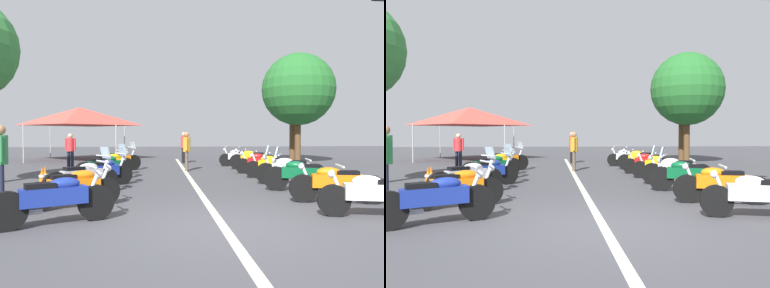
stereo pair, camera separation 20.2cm
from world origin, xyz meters
TOP-DOWN VIEW (x-y plane):
  - ground_plane at (0.00, 0.00)m, footprint 80.00×80.00m
  - lane_centre_stripe at (5.87, 0.00)m, footprint 21.98×0.16m
  - motorcycle_left_row_0 at (0.39, 2.85)m, footprint 1.11×1.93m
  - motorcycle_left_row_1 at (1.88, 2.85)m, footprint 1.10×1.83m
  - motorcycle_left_row_2 at (3.50, 3.01)m, footprint 1.45×1.66m
  - motorcycle_left_row_3 at (5.12, 2.79)m, footprint 1.19×1.79m
  - motorcycle_left_row_4 at (6.63, 2.91)m, footprint 1.29×1.81m
  - motorcycle_left_row_5 at (8.12, 2.95)m, footprint 1.18×1.78m
  - motorcycle_left_row_6 at (9.71, 2.80)m, footprint 1.23×1.89m
  - motorcycle_right_row_0 at (0.44, -2.94)m, footprint 0.87×2.10m
  - motorcycle_right_row_1 at (1.92, -2.91)m, footprint 0.82×2.09m
  - motorcycle_right_row_2 at (3.58, -2.75)m, footprint 1.03×1.93m
  - motorcycle_right_row_3 at (5.01, -2.94)m, footprint 0.89×2.10m
  - motorcycle_right_row_4 at (6.66, -2.93)m, footprint 0.84×1.98m
  - motorcycle_right_row_5 at (8.12, -2.92)m, footprint 0.85×2.03m
  - motorcycle_right_row_6 at (9.81, -3.00)m, footprint 0.91×1.98m
  - motorcycle_right_row_7 at (11.40, -2.74)m, footprint 1.02×1.84m
  - traffic_cone_0 at (5.25, 4.48)m, footprint 0.36×0.36m
  - traffic_cone_1 at (4.98, 4.48)m, footprint 0.36×0.36m
  - bystander_0 at (10.91, 5.07)m, footprint 0.32×0.51m
  - bystander_1 at (9.46, -0.08)m, footprint 0.53×0.32m
  - bystander_3 at (13.75, -0.24)m, footprint 0.49×0.32m
  - roadside_tree_0 at (14.25, -6.45)m, footprint 3.14×3.14m
  - roadside_tree_1 at (13.17, -6.35)m, footprint 3.86×3.86m
  - event_tent at (16.91, 5.91)m, footprint 5.47×5.47m

SIDE VIEW (x-z plane):
  - ground_plane at x=0.00m, z-range 0.00..0.00m
  - lane_centre_stripe at x=5.87m, z-range 0.00..0.01m
  - traffic_cone_0 at x=5.25m, z-range -0.02..0.60m
  - traffic_cone_1 at x=4.98m, z-range -0.02..0.60m
  - motorcycle_left_row_1 at x=1.88m, z-range -0.05..0.94m
  - motorcycle_right_row_5 at x=8.12m, z-range -0.04..0.94m
  - motorcycle_right_row_4 at x=6.66m, z-range -0.05..0.94m
  - motorcycle_right_row_0 at x=0.44m, z-range -0.04..0.94m
  - motorcycle_right_row_7 at x=11.40m, z-range -0.05..0.94m
  - motorcycle_left_row_5 at x=8.12m, z-range -0.04..0.95m
  - motorcycle_left_row_3 at x=5.12m, z-range -0.14..1.05m
  - motorcycle_right_row_1 at x=1.92m, z-range -0.04..0.96m
  - motorcycle_left_row_0 at x=0.39m, z-range -0.04..0.96m
  - motorcycle_right_row_6 at x=9.81m, z-range -0.04..0.98m
  - motorcycle_left_row_4 at x=6.63m, z-range -0.14..1.08m
  - motorcycle_left_row_2 at x=3.50m, z-range -0.14..1.08m
  - motorcycle_right_row_3 at x=5.01m, z-range -0.14..1.08m
  - motorcycle_left_row_6 at x=9.71m, z-range -0.14..1.09m
  - motorcycle_right_row_2 at x=3.58m, z-range -0.14..1.09m
  - bystander_0 at x=10.91m, z-range 0.13..1.72m
  - bystander_1 at x=9.46m, z-range 0.14..1.80m
  - bystander_3 at x=13.75m, z-range 0.14..1.81m
  - event_tent at x=16.91m, z-range 1.05..4.25m
  - roadside_tree_1 at x=13.17m, z-range 1.01..6.90m
  - roadside_tree_0 at x=14.25m, z-range 1.31..7.11m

